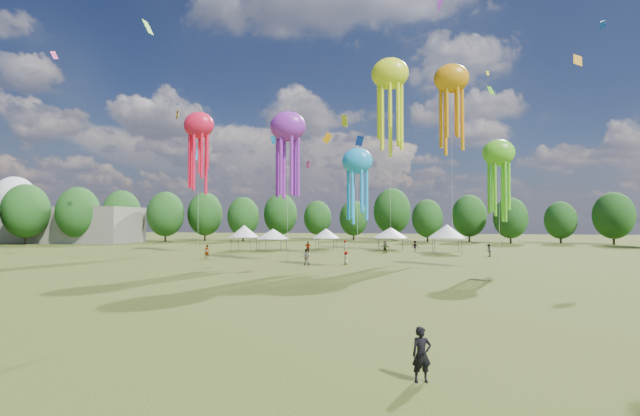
# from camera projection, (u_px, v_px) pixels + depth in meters

# --- Properties ---
(ground) EXTENTS (300.00, 300.00, 0.00)m
(ground) POSITION_uv_depth(u_px,v_px,m) (235.00, 352.00, 16.98)
(ground) COLOR #384416
(ground) RESTS_ON ground
(observer_main) EXTENTS (0.73, 0.58, 1.73)m
(observer_main) POSITION_uv_depth(u_px,v_px,m) (422.00, 354.00, 13.86)
(observer_main) COLOR black
(observer_main) RESTS_ON ground
(spectator_near) EXTENTS (0.92, 0.73, 1.85)m
(spectator_near) POSITION_uv_depth(u_px,v_px,m) (306.00, 257.00, 49.47)
(spectator_near) COLOR gray
(spectator_near) RESTS_ON ground
(spectators_far) EXTENTS (38.20, 26.47, 1.91)m
(spectators_far) POSITION_uv_depth(u_px,v_px,m) (376.00, 248.00, 65.49)
(spectators_far) COLOR gray
(spectators_far) RESTS_ON ground
(festival_tents) EXTENTS (37.08, 12.48, 4.45)m
(festival_tents) POSITION_uv_depth(u_px,v_px,m) (345.00, 232.00, 71.55)
(festival_tents) COLOR #47474C
(festival_tents) RESTS_ON ground
(show_kites) EXTENTS (44.49, 26.00, 29.08)m
(show_kites) POSITION_uv_depth(u_px,v_px,m) (356.00, 119.00, 60.33)
(show_kites) COLOR purple
(show_kites) RESTS_ON ground
(small_kites) EXTENTS (74.28, 55.06, 44.41)m
(small_kites) POSITION_uv_depth(u_px,v_px,m) (342.00, 37.00, 59.27)
(small_kites) COLOR purple
(small_kites) RESTS_ON ground
(treeline) EXTENTS (201.57, 95.24, 13.43)m
(treeline) POSITION_uv_depth(u_px,v_px,m) (341.00, 212.00, 79.37)
(treeline) COLOR #38281C
(treeline) RESTS_ON ground
(hangar) EXTENTS (40.00, 12.00, 8.00)m
(hangar) POSITION_uv_depth(u_px,v_px,m) (52.00, 225.00, 100.47)
(hangar) COLOR gray
(hangar) RESTS_ON ground
(radome) EXTENTS (9.00, 9.00, 16.00)m
(radome) POSITION_uv_depth(u_px,v_px,m) (15.00, 201.00, 109.32)
(radome) COLOR white
(radome) RESTS_ON ground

